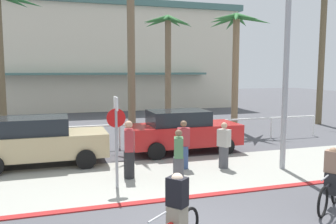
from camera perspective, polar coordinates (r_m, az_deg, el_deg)
The scene contains 18 objects.
ground_plane at distance 16.58m, azimuth -8.66°, elevation -4.73°, with size 80.00×80.00×0.00m, color #4C4C51.
sidewalk_strip at distance 11.05m, azimuth -3.92°, elevation -10.47°, with size 44.00×4.00×0.02m, color #9E9E93.
curb_paint at distance 9.22m, azimuth -0.90°, elevation -13.98°, with size 44.00×0.24×0.03m, color maroon.
building_backdrop at distance 33.78m, azimuth -11.07°, elevation 8.57°, with size 23.35×12.37×8.81m.
rail_fence at distance 14.97m, azimuth -7.83°, elevation -2.68°, with size 19.68×0.08×1.04m.
stop_sign_bike_lane at distance 9.80m, azimuth -8.32°, elevation -2.72°, with size 0.52×0.56×2.56m.
streetlight_curb at distance 11.97m, azimuth 19.28°, elevation 11.16°, with size 0.24×2.54×7.50m.
palm_tree_5 at distance 21.01m, azimuth -0.09°, elevation 11.50°, with size 3.22×3.32×6.45m.
palm_tree_6 at distance 19.78m, azimuth 10.95°, elevation 11.60°, with size 3.56×3.67×6.31m.
palm_tree_7 at distance 23.58m, azimuth 23.68°, elevation 12.56°, with size 3.08×3.23×8.18m.
car_tan_1 at distance 12.94m, azimuth -19.94°, elevation -4.39°, with size 4.40×2.02×1.69m.
car_red_2 at distance 14.18m, azimuth 2.38°, elevation -3.03°, with size 4.40×2.02×1.69m.
cyclist_black_0 at distance 9.38m, azimuth 24.79°, elevation -9.88°, with size 1.56×1.05×1.50m.
cyclist_red_1 at distance 6.57m, azimuth 1.25°, elevation -16.39°, with size 1.45×1.20×1.50m.
pedestrian_0 at distance 10.81m, azimuth -6.29°, elevation -6.38°, with size 0.37×0.44×1.78m.
pedestrian_1 at distance 10.44m, azimuth 1.70°, elevation -7.45°, with size 0.40×0.46×1.57m.
pedestrian_2 at distance 12.02m, azimuth 8.95°, elevation -5.66°, with size 0.43×0.48×1.56m.
pedestrian_3 at distance 11.81m, azimuth 2.51°, elevation -5.62°, with size 0.45×0.39×1.63m.
Camera 1 is at (-2.46, -6.06, 3.28)m, focal length 37.92 mm.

